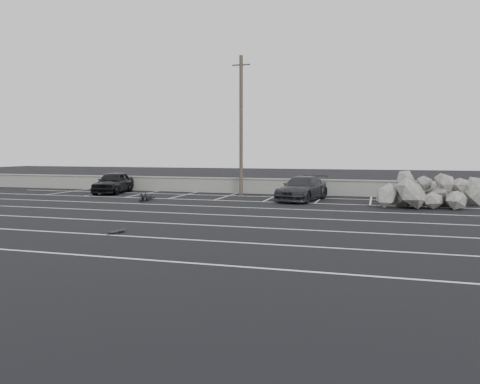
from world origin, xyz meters
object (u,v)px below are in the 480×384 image
(trash_bin, at_px, (414,191))
(skateboard, at_px, (116,231))
(person, at_px, (146,196))
(utility_pole, at_px, (241,125))
(riprap_pile, at_px, (428,197))
(car_right, at_px, (302,188))
(car_left, at_px, (113,182))

(trash_bin, relative_size, skateboard, 1.20)
(person, relative_size, skateboard, 3.39)
(utility_pole, relative_size, riprap_pile, 1.54)
(utility_pole, bearing_deg, trash_bin, 2.07)
(utility_pole, relative_size, person, 3.55)
(trash_bin, bearing_deg, skateboard, -124.28)
(car_right, distance_m, skateboard, 13.88)
(car_right, xyz_separation_m, utility_pole, (-4.60, 2.75, 3.97))
(car_left, distance_m, utility_pole, 9.77)
(utility_pole, distance_m, person, 8.13)
(trash_bin, xyz_separation_m, person, (-15.46, -5.60, -0.23))
(car_right, bearing_deg, riprap_pile, 1.34)
(riprap_pile, bearing_deg, car_left, 173.72)
(riprap_pile, bearing_deg, skateboard, -134.03)
(utility_pole, relative_size, skateboard, 12.06)
(riprap_pile, relative_size, skateboard, 7.84)
(car_left, xyz_separation_m, trash_bin, (19.83, 2.14, -0.28))
(car_right, bearing_deg, car_left, -172.90)
(car_left, distance_m, riprap_pile, 20.36)
(skateboard, bearing_deg, utility_pole, 103.71)
(car_right, bearing_deg, person, -153.34)
(car_right, xyz_separation_m, trash_bin, (6.46, 3.15, -0.25))
(riprap_pile, xyz_separation_m, skateboard, (-11.47, -11.86, -0.45))
(person, bearing_deg, utility_pole, 33.05)
(car_left, bearing_deg, trash_bin, -3.91)
(car_left, xyz_separation_m, car_right, (13.37, -1.01, -0.03))
(car_right, height_order, skateboard, car_right)
(skateboard, bearing_deg, trash_bin, 69.43)
(car_left, xyz_separation_m, riprap_pile, (20.24, -2.23, -0.23))
(riprap_pile, height_order, person, riprap_pile)
(person, bearing_deg, riprap_pile, -12.26)
(utility_pole, height_order, riprap_pile, utility_pole)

